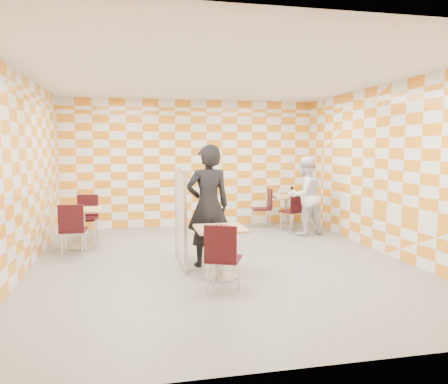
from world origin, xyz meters
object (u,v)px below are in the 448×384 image
object	(u,v)px
empty_table	(83,222)
chair_second_side	(265,205)
chair_main_front	(222,254)
soda_bottle	(292,191)
chair_second_front	(295,208)
man_white	(305,196)
partition	(180,216)
chair_empty_near	(72,226)
second_table	(287,206)
man_dark	(208,206)
sport_bottle	(279,191)
main_table	(220,244)
chair_empty_far	(87,214)

from	to	relation	value
empty_table	chair_second_side	xyz separation A→B (m)	(3.96, 1.28, 0.04)
chair_main_front	soda_bottle	distance (m)	5.16
chair_second_front	man_white	world-z (taller)	man_white
chair_second_side	partition	size ratio (longest dim) A/B	0.60
soda_bottle	chair_second_side	bearing A→B (deg)	-173.54
chair_second_front	soda_bottle	size ratio (longest dim) A/B	4.02
chair_empty_near	second_table	bearing A→B (deg)	22.56
soda_bottle	man_dark	bearing A→B (deg)	-130.38
partition	sport_bottle	size ratio (longest dim) A/B	7.75
man_dark	empty_table	bearing A→B (deg)	-44.68
chair_second_front	partition	world-z (taller)	partition
chair_second_side	main_table	bearing A→B (deg)	-116.54
chair_empty_near	main_table	bearing A→B (deg)	-37.63
chair_main_front	chair_empty_far	world-z (taller)	same
chair_main_front	soda_bottle	xyz separation A→B (m)	(2.63, 4.43, 0.31)
chair_second_side	chair_empty_near	bearing A→B (deg)	-154.82
chair_second_front	chair_empty_near	size ratio (longest dim) A/B	1.00
chair_second_front	man_dark	bearing A→B (deg)	-135.34
man_white	empty_table	bearing A→B (deg)	-10.89
empty_table	man_white	size ratio (longest dim) A/B	0.44
soda_bottle	chair_empty_far	bearing A→B (deg)	-172.37
chair_main_front	sport_bottle	xyz separation A→B (m)	(2.33, 4.50, 0.29)
chair_second_front	chair_second_side	xyz separation A→B (m)	(-0.50, 0.58, 0.00)
chair_empty_far	partition	distance (m)	2.75
partition	main_table	bearing A→B (deg)	-63.14
chair_empty_far	man_dark	bearing A→B (deg)	-48.85
empty_table	soda_bottle	xyz separation A→B (m)	(4.64, 1.36, 0.34)
main_table	partition	distance (m)	1.07
chair_empty_far	soda_bottle	bearing A→B (deg)	7.63
partition	soda_bottle	world-z (taller)	partition
man_white	sport_bottle	xyz separation A→B (m)	(-0.21, 1.07, -0.01)
empty_table	chair_main_front	distance (m)	3.67
man_white	partition	bearing A→B (deg)	16.52
chair_empty_near	chair_second_side	bearing A→B (deg)	25.18
chair_empty_near	sport_bottle	size ratio (longest dim) A/B	4.62
empty_table	partition	distance (m)	2.22
chair_empty_far	main_table	bearing A→B (deg)	-55.44
chair_empty_far	man_white	size ratio (longest dim) A/B	0.55
chair_empty_far	partition	bearing A→B (deg)	-52.54
empty_table	man_dark	xyz separation A→B (m)	(2.08, -1.65, 0.46)
second_table	man_dark	world-z (taller)	man_dark
main_table	man_white	size ratio (longest dim) A/B	0.44
chair_second_front	chair_second_side	bearing A→B (deg)	130.65
empty_table	chair_main_front	size ratio (longest dim) A/B	0.81
main_table	soda_bottle	size ratio (longest dim) A/B	3.26
man_white	soda_bottle	size ratio (longest dim) A/B	7.34
chair_second_front	chair_empty_near	distance (m)	4.76
chair_second_side	chair_empty_far	bearing A→B (deg)	-172.17
chair_second_front	soda_bottle	world-z (taller)	soda_bottle
chair_second_side	sport_bottle	bearing A→B (deg)	21.01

